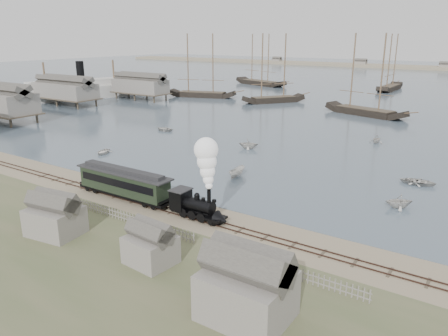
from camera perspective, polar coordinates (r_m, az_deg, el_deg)
The scene contains 26 objects.
ground at distance 49.51m, azimuth -1.67°, elevation -5.98°, with size 600.00×600.00×0.00m, color tan.
harbor_water at distance 209.67m, azimuth 26.79°, elevation 9.90°, with size 600.00×336.00×0.06m, color #4E5F6F.
rail_track at distance 48.01m, azimuth -3.06°, elevation -6.70°, with size 120.00×1.80×0.16m.
picket_fence_west at distance 48.66m, azimuth -12.83°, elevation -6.85°, with size 19.00×0.10×1.20m, color gray, non-canonical shape.
picket_fence_east at distance 38.00m, azimuth 7.45°, elevation -13.70°, with size 15.00×0.10×1.20m, color gray, non-canonical shape.
shed_left at distance 47.82m, azimuth -21.00°, elevation -8.04°, with size 5.00×4.00×4.10m, color gray, non-canonical shape.
shed_mid at distance 40.03m, azimuth -9.47°, elevation -12.09°, with size 4.00×3.50×3.60m, color gray, non-canonical shape.
shed_right at distance 32.98m, azimuth 2.92°, elevation -18.85°, with size 6.00×5.00×5.10m, color gray, non-canonical shape.
western_wharf at distance 129.18m, azimuth -19.40°, elevation 9.23°, with size 36.00×56.00×8.00m, color gray, non-canonical shape.
locomotive at distance 46.28m, azimuth -2.69°, elevation -2.24°, with size 7.09×2.65×8.84m.
passenger_coach at distance 54.63m, azimuth -12.96°, elevation -1.79°, with size 13.93×2.69×3.38m.
beached_dinghy at distance 62.50m, azimuth -15.63°, elevation -1.30°, with size 3.67×2.62×0.76m, color beige.
steamship at distance 147.85m, azimuth -18.17°, elevation 10.90°, with size 52.69×8.78×11.53m, color beige, non-canonical shape.
rowboat_0 at distance 76.67m, azimuth -15.54°, elevation 2.06°, with size 3.34×2.39×0.69m, color beige.
rowboat_1 at distance 77.28m, azimuth 3.22°, elevation 3.21°, with size 3.46×2.99×1.82m, color beige.
rowboat_2 at distance 61.74m, azimuth 1.67°, elevation -0.55°, with size 3.43×1.29×1.33m, color beige.
rowboat_3 at distance 64.23m, azimuth 24.36°, elevation -1.65°, with size 3.86×2.76×0.80m, color beige.
rowboat_4 at distance 54.60m, azimuth 21.89°, elevation -4.01°, with size 3.19×2.75×1.68m, color beige.
rowboat_6 at distance 92.91m, azimuth -7.83°, elevation 5.10°, with size 3.87×2.76×0.80m, color beige.
rowboat_7 at distance 86.11m, azimuth 19.31°, elevation 3.60°, with size 2.84×2.45×1.50m, color beige.
rowboat_8 at distance 64.17m, azimuth 23.45°, elevation -1.59°, with size 3.55×2.53×0.73m, color beige.
schooner_0 at distance 142.80m, azimuth -2.95°, elevation 13.22°, with size 21.88×5.05×20.00m, color black, non-canonical shape.
schooner_1 at distance 131.63m, azimuth 6.63°, elevation 12.82°, with size 19.11×4.41×20.00m, color black, non-canonical shape.
schooner_2 at distance 114.83m, azimuth 18.34°, elevation 11.50°, with size 21.60×4.98×20.00m, color black, non-canonical shape.
schooner_6 at distance 179.39m, azimuth 4.83°, elevation 13.94°, with size 25.26×5.83×20.00m, color black, non-canonical shape.
schooner_7 at distance 172.07m, azimuth 21.15°, elevation 12.77°, with size 21.14×4.88×20.00m, color black, non-canonical shape.
Camera 1 is at (26.53, -37.09, 19.28)m, focal length 35.00 mm.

